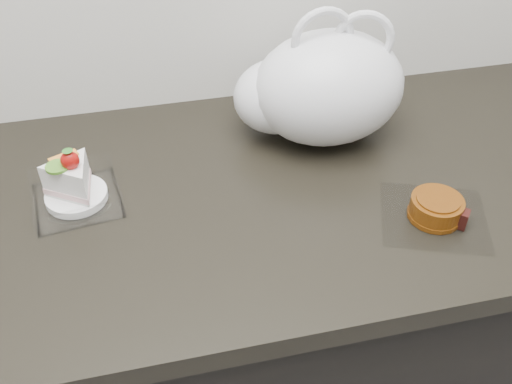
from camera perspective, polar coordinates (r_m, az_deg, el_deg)
counter at (r=1.32m, az=-4.72°, el=-15.20°), size 2.04×0.64×0.90m
cake_tray at (r=1.00m, az=-17.71°, el=0.42°), size 0.16×0.16×0.11m
mooncake_wrap at (r=0.98m, az=17.60°, el=-1.73°), size 0.22×0.21×0.04m
plastic_bag at (r=1.08m, az=6.24°, el=10.23°), size 0.33×0.25×0.26m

